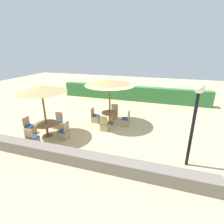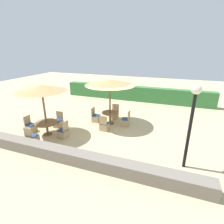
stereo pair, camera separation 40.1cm
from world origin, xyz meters
name	(u,v)px [view 2 (the right image)]	position (x,y,z in m)	size (l,w,h in m)	color
ground_plane	(108,130)	(0.00, 0.00, 0.00)	(40.00, 40.00, 0.00)	#C6B284
hedge_row	(135,93)	(0.00, 6.47, 0.64)	(13.00, 0.70, 1.28)	#387A3D
stone_border	(79,158)	(0.00, -3.31, 0.26)	(10.00, 0.56, 0.52)	slate
lamp_post	(193,111)	(4.02, -2.03, 2.35)	(0.36, 0.36, 3.32)	black
parasol_front_left	(41,88)	(-2.92, -1.65, 2.56)	(2.48, 2.48, 2.74)	brown
round_table_front_left	(47,125)	(-2.92, -1.65, 0.58)	(1.19, 1.19, 0.71)	brown
patio_chair_front_left_west	(31,127)	(-4.01, -1.69, 0.26)	(0.46, 0.46, 0.93)	tan
patio_chair_front_left_east	(63,133)	(-1.91, -1.65, 0.26)	(0.46, 0.46, 0.93)	tan
patio_chair_front_left_north	(58,123)	(-2.96, -0.62, 0.26)	(0.46, 0.46, 0.93)	tan
patio_chair_front_left_south	(32,139)	(-2.95, -2.70, 0.26)	(0.46, 0.46, 0.93)	tan
parasol_center	(110,82)	(-0.24, 0.90, 2.58)	(2.92, 2.92, 2.76)	brown
round_table_center	(110,115)	(-0.24, 0.90, 0.58)	(1.00, 1.00, 0.75)	brown
patio_chair_center_west	(96,118)	(-1.19, 0.86, 0.26)	(0.46, 0.46, 0.93)	tan
patio_chair_center_north	(115,114)	(-0.28, 1.86, 0.26)	(0.46, 0.46, 0.93)	tan
patio_chair_center_south	(104,126)	(-0.21, -0.10, 0.26)	(0.46, 0.46, 0.93)	tan
patio_chair_center_east	(126,122)	(0.76, 0.94, 0.26)	(0.46, 0.46, 0.93)	tan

